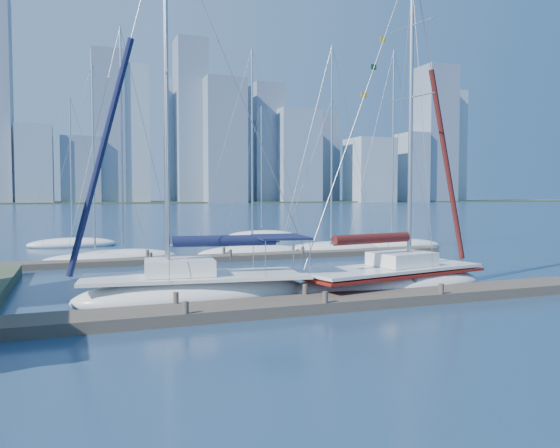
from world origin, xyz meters
name	(u,v)px	position (x,y,z in m)	size (l,w,h in m)	color
ground	(315,309)	(0.00, 0.00, 0.00)	(700.00, 700.00, 0.00)	navy
near_dock	(315,304)	(0.00, 0.00, 0.20)	(26.00, 2.00, 0.40)	#463E33
far_dock	(242,257)	(2.00, 16.00, 0.18)	(30.00, 1.80, 0.36)	#463E33
far_shore	(88,203)	(0.00, 320.00, 0.00)	(800.00, 100.00, 1.50)	#38472D
sailboat_navy	(196,273)	(-3.86, 2.77, 1.16)	(9.77, 4.25, 15.64)	white
sailboat_maroon	(391,266)	(4.70, 2.20, 1.15)	(9.68, 4.73, 15.36)	white
bg_boat_0	(95,259)	(-7.12, 17.45, 0.25)	(6.67, 3.10, 12.66)	white
bg_boat_1	(123,256)	(-5.37, 18.01, 0.30)	(7.27, 4.14, 15.27)	white
bg_boat_2	(252,252)	(3.33, 17.83, 0.28)	(8.01, 3.06, 14.65)	white
bg_boat_3	(331,249)	(9.39, 17.72, 0.30)	(8.55, 3.57, 15.53)	white
bg_boat_4	(331,248)	(10.07, 19.07, 0.25)	(7.65, 3.27, 11.90)	white
bg_boat_5	(392,246)	(14.96, 18.30, 0.30)	(9.22, 4.43, 15.80)	white
bg_boat_6	(72,244)	(-8.46, 29.71, 0.26)	(7.28, 3.29, 12.64)	white
bg_boat_7	(262,235)	(9.25, 33.17, 0.27)	(7.23, 2.68, 13.43)	white
skyline	(129,142)	(21.15, 290.67, 33.49)	(503.54, 51.31, 103.53)	gray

